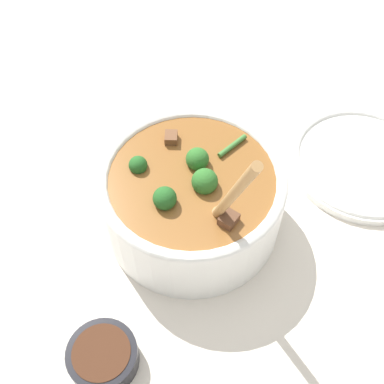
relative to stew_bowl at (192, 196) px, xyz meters
name	(u,v)px	position (x,y,z in m)	size (l,w,h in m)	color
ground_plane	(192,220)	(0.00, 0.00, -0.06)	(4.00, 4.00, 0.00)	silver
stew_bowl	(192,196)	(0.00, 0.00, 0.00)	(0.25, 0.26, 0.26)	white
condiment_bowl	(103,356)	(0.20, 0.12, -0.05)	(0.09, 0.09, 0.03)	black
empty_plate	(363,161)	(-0.29, 0.06, -0.05)	(0.24, 0.24, 0.02)	white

